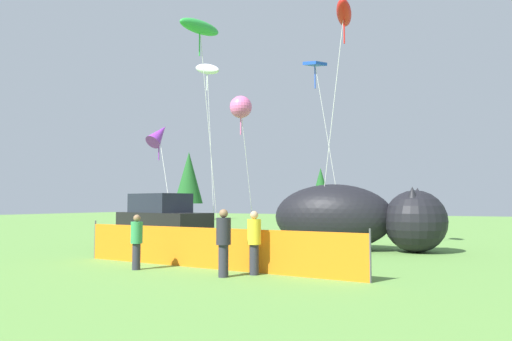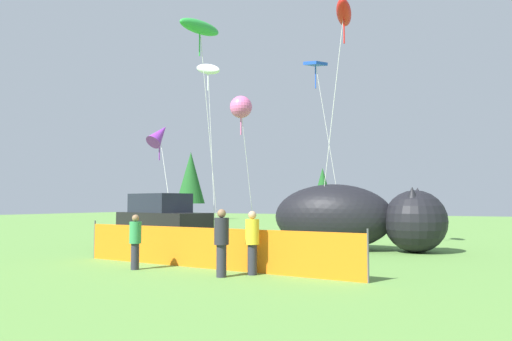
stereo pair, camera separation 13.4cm
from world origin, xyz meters
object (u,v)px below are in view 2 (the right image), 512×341
(kite_blue_box, at_px, (316,67))
(kite_pink_octopus, at_px, (241,107))
(inflatable_cat, at_px, (353,220))
(folding_chair, at_px, (283,243))
(spectator_in_white_shirt, at_px, (222,240))
(kite_purple_delta, at_px, (160,135))
(kite_green_fish, at_px, (200,28))
(spectator_in_blue_shirt, at_px, (135,239))
(kite_red_lizard, at_px, (344,14))
(spectator_in_yellow_shirt, at_px, (252,240))
(kite_white_ghost, at_px, (208,70))
(parked_car, at_px, (162,223))

(kite_blue_box, relative_size, kite_pink_octopus, 1.36)
(inflatable_cat, height_order, kite_blue_box, kite_blue_box)
(folding_chair, relative_size, spectator_in_white_shirt, 0.50)
(folding_chair, height_order, kite_purple_delta, kite_purple_delta)
(spectator_in_white_shirt, xyz_separation_m, kite_green_fish, (-5.33, 6.90, 8.72))
(spectator_in_blue_shirt, xyz_separation_m, kite_red_lizard, (3.80, 8.28, 8.89))
(kite_blue_box, bearing_deg, folding_chair, -78.39)
(folding_chair, bearing_deg, kite_red_lizard, 175.19)
(spectator_in_yellow_shirt, relative_size, kite_white_ghost, 0.16)
(parked_car, xyz_separation_m, kite_purple_delta, (-3.06, 3.66, 4.21))
(spectator_in_white_shirt, distance_m, kite_blue_box, 15.22)
(inflatable_cat, distance_m, spectator_in_yellow_shirt, 7.88)
(folding_chair, xyz_separation_m, spectator_in_white_shirt, (0.41, -4.85, 0.44))
(inflatable_cat, height_order, kite_green_fish, kite_green_fish)
(kite_pink_octopus, bearing_deg, kite_purple_delta, -177.66)
(kite_white_ghost, bearing_deg, kite_purple_delta, -86.17)
(spectator_in_blue_shirt, relative_size, kite_white_ghost, 0.15)
(kite_green_fish, distance_m, kite_purple_delta, 5.82)
(spectator_in_white_shirt, bearing_deg, folding_chair, 94.87)
(inflatable_cat, relative_size, kite_purple_delta, 1.16)
(folding_chair, bearing_deg, parked_car, -76.32)
(parked_car, xyz_separation_m, kite_white_ghost, (-3.39, 8.60, 8.74))
(kite_white_ghost, relative_size, kite_pink_octopus, 1.53)
(kite_white_ghost, bearing_deg, spectator_in_blue_shirt, -65.35)
(parked_car, relative_size, kite_purple_delta, 0.75)
(spectator_in_yellow_shirt, height_order, kite_white_ghost, kite_white_ghost)
(spectator_in_blue_shirt, bearing_deg, parked_car, 119.90)
(folding_chair, height_order, kite_green_fish, kite_green_fish)
(parked_car, height_order, inflatable_cat, inflatable_cat)
(spectator_in_yellow_shirt, relative_size, kite_purple_delta, 0.28)
(spectator_in_blue_shirt, bearing_deg, inflatable_cat, 64.58)
(kite_purple_delta, bearing_deg, spectator_in_white_shirt, -44.20)
(spectator_in_white_shirt, bearing_deg, kite_white_ghost, 124.09)
(parked_car, xyz_separation_m, inflatable_cat, (6.79, 3.68, 0.12))
(spectator_in_white_shirt, relative_size, kite_red_lizard, 0.17)
(kite_blue_box, bearing_deg, spectator_in_blue_shirt, -94.24)
(kite_purple_delta, bearing_deg, parked_car, -50.12)
(spectator_in_blue_shirt, xyz_separation_m, spectator_in_white_shirt, (2.99, -0.10, 0.10))
(parked_car, relative_size, spectator_in_yellow_shirt, 2.67)
(spectator_in_yellow_shirt, relative_size, kite_red_lizard, 0.17)
(kite_green_fish, xyz_separation_m, kite_red_lizard, (6.15, 1.48, 0.07))
(folding_chair, relative_size, kite_green_fish, 0.09)
(folding_chair, xyz_separation_m, kite_red_lizard, (1.23, 3.53, 9.24))
(parked_car, bearing_deg, spectator_in_blue_shirt, -43.87)
(kite_white_ghost, relative_size, kite_purple_delta, 1.73)
(spectator_in_blue_shirt, relative_size, kite_purple_delta, 0.26)
(folding_chair, bearing_deg, inflatable_cat, 173.06)
(kite_pink_octopus, bearing_deg, kite_blue_box, 61.36)
(kite_white_ghost, distance_m, kite_blue_box, 7.18)
(inflatable_cat, height_order, spectator_in_blue_shirt, inflatable_cat)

